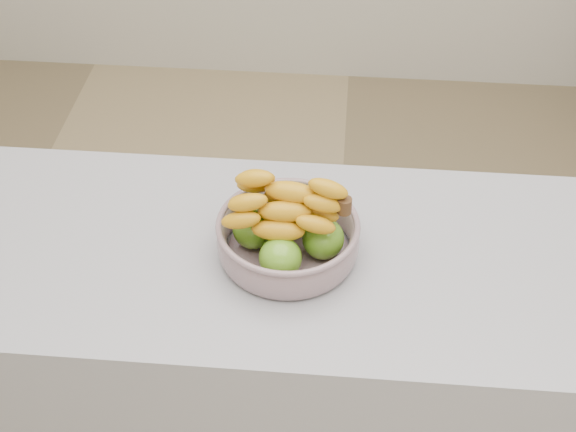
# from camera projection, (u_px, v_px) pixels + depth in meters

# --- Properties ---
(counter) EXTENTS (2.00, 0.60, 0.90)m
(counter) POSITION_uv_depth(u_px,v_px,m) (331.00, 390.00, 1.92)
(counter) COLOR #93939B
(counter) RESTS_ON ground
(fruit_bowl) EXTENTS (0.29, 0.29, 0.18)m
(fruit_bowl) POSITION_uv_depth(u_px,v_px,m) (288.00, 232.00, 1.59)
(fruit_bowl) COLOR #99ABB8
(fruit_bowl) RESTS_ON counter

